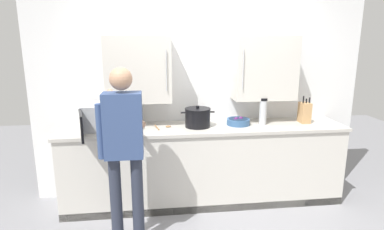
{
  "coord_description": "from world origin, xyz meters",
  "views": [
    {
      "loc": [
        -0.57,
        -2.58,
        1.91
      ],
      "look_at": [
        -0.15,
        0.89,
        1.09
      ],
      "focal_mm": 29.94,
      "sensor_mm": 36.0,
      "label": 1
    }
  ],
  "objects_px": {
    "fruit_bowl": "(238,121)",
    "thermos_flask": "(263,111)",
    "wooden_spoon": "(163,127)",
    "microwave_oven": "(106,116)",
    "knife_block": "(305,113)",
    "person_figure": "(123,142)",
    "stock_pot": "(198,118)"
  },
  "relations": [
    {
      "from": "wooden_spoon",
      "to": "microwave_oven",
      "type": "bearing_deg",
      "value": 177.51
    },
    {
      "from": "microwave_oven",
      "to": "knife_block",
      "type": "height_order",
      "value": "knife_block"
    },
    {
      "from": "fruit_bowl",
      "to": "thermos_flask",
      "type": "xyz_separation_m",
      "value": [
        0.29,
        -0.02,
        0.12
      ]
    },
    {
      "from": "knife_block",
      "to": "fruit_bowl",
      "type": "bearing_deg",
      "value": -179.87
    },
    {
      "from": "wooden_spoon",
      "to": "person_figure",
      "type": "bearing_deg",
      "value": -117.67
    },
    {
      "from": "knife_block",
      "to": "person_figure",
      "type": "relative_size",
      "value": 0.2
    },
    {
      "from": "stock_pot",
      "to": "knife_block",
      "type": "bearing_deg",
      "value": 1.44
    },
    {
      "from": "thermos_flask",
      "to": "knife_block",
      "type": "bearing_deg",
      "value": 2.36
    },
    {
      "from": "stock_pot",
      "to": "person_figure",
      "type": "bearing_deg",
      "value": -137.44
    },
    {
      "from": "fruit_bowl",
      "to": "thermos_flask",
      "type": "distance_m",
      "value": 0.31
    },
    {
      "from": "fruit_bowl",
      "to": "knife_block",
      "type": "bearing_deg",
      "value": 0.13
    },
    {
      "from": "stock_pot",
      "to": "thermos_flask",
      "type": "xyz_separation_m",
      "value": [
        0.77,
        0.01,
        0.05
      ]
    },
    {
      "from": "microwave_oven",
      "to": "fruit_bowl",
      "type": "height_order",
      "value": "microwave_oven"
    },
    {
      "from": "thermos_flask",
      "to": "person_figure",
      "type": "distance_m",
      "value": 1.71
    },
    {
      "from": "wooden_spoon",
      "to": "knife_block",
      "type": "height_order",
      "value": "knife_block"
    },
    {
      "from": "wooden_spoon",
      "to": "knife_block",
      "type": "distance_m",
      "value": 1.7
    },
    {
      "from": "microwave_oven",
      "to": "knife_block",
      "type": "bearing_deg",
      "value": -0.08
    },
    {
      "from": "fruit_bowl",
      "to": "knife_block",
      "type": "xyz_separation_m",
      "value": [
        0.82,
        0.0,
        0.08
      ]
    },
    {
      "from": "thermos_flask",
      "to": "person_figure",
      "type": "bearing_deg",
      "value": -154.98
    },
    {
      "from": "microwave_oven",
      "to": "fruit_bowl",
      "type": "distance_m",
      "value": 1.51
    },
    {
      "from": "microwave_oven",
      "to": "person_figure",
      "type": "bearing_deg",
      "value": -71.58
    },
    {
      "from": "wooden_spoon",
      "to": "fruit_bowl",
      "type": "xyz_separation_m",
      "value": [
        0.88,
        0.02,
        0.03
      ]
    },
    {
      "from": "microwave_oven",
      "to": "fruit_bowl",
      "type": "xyz_separation_m",
      "value": [
        1.51,
        -0.01,
        -0.1
      ]
    },
    {
      "from": "thermos_flask",
      "to": "fruit_bowl",
      "type": "bearing_deg",
      "value": 176.1
    },
    {
      "from": "stock_pot",
      "to": "wooden_spoon",
      "type": "height_order",
      "value": "stock_pot"
    },
    {
      "from": "microwave_oven",
      "to": "wooden_spoon",
      "type": "height_order",
      "value": "microwave_oven"
    },
    {
      "from": "thermos_flask",
      "to": "microwave_oven",
      "type": "bearing_deg",
      "value": 179.21
    },
    {
      "from": "microwave_oven",
      "to": "fruit_bowl",
      "type": "bearing_deg",
      "value": -0.19
    },
    {
      "from": "stock_pot",
      "to": "fruit_bowl",
      "type": "height_order",
      "value": "stock_pot"
    },
    {
      "from": "thermos_flask",
      "to": "person_figure",
      "type": "relative_size",
      "value": 0.19
    },
    {
      "from": "knife_block",
      "to": "person_figure",
      "type": "bearing_deg",
      "value": -160.25
    },
    {
      "from": "fruit_bowl",
      "to": "stock_pot",
      "type": "bearing_deg",
      "value": -176.36
    }
  ]
}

